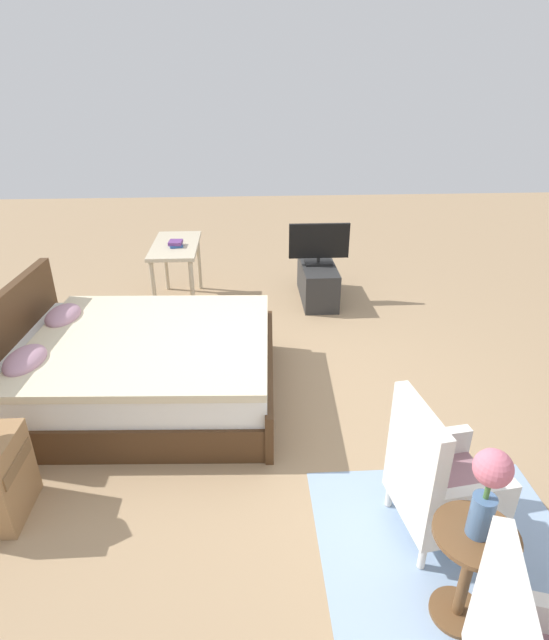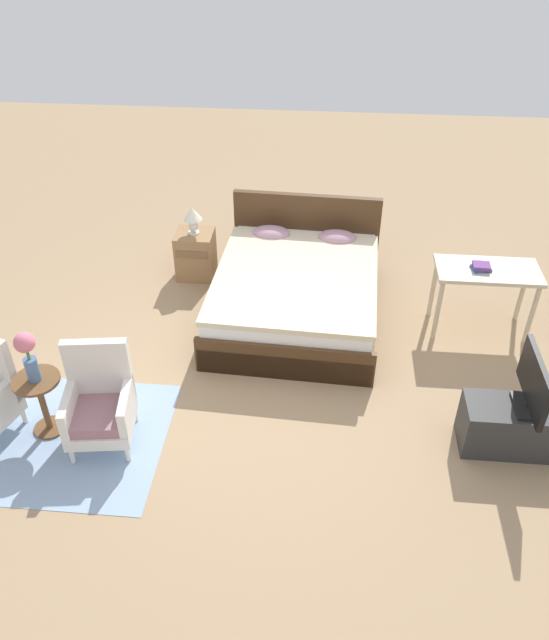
% 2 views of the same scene
% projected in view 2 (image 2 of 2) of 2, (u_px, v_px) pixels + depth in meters
% --- Properties ---
extents(ground_plane, '(16.00, 16.00, 0.00)m').
position_uv_depth(ground_plane, '(280.00, 374.00, 6.14)').
color(ground_plane, '#A38460').
extents(floor_rug, '(2.10, 1.50, 0.01)m').
position_uv_depth(floor_rug, '(46.00, 436.00, 5.48)').
color(floor_rug, '#8EA8C6').
rests_on(floor_rug, ground_plane).
extents(bed, '(1.84, 2.26, 0.96)m').
position_uv_depth(bed, '(297.00, 290.00, 6.80)').
color(bed, '#472D19').
rests_on(bed, ground_plane).
extents(armchair_by_window_right, '(0.61, 0.61, 0.92)m').
position_uv_depth(armchair_by_window_right, '(100.00, 404.00, 5.26)').
color(armchair_by_window_right, white).
rests_on(armchair_by_window_right, floor_rug).
extents(side_table, '(0.40, 0.40, 0.59)m').
position_uv_depth(side_table, '(41.00, 398.00, 5.34)').
color(side_table, brown).
rests_on(side_table, ground_plane).
extents(flower_vase, '(0.17, 0.17, 0.48)m').
position_uv_depth(flower_vase, '(27.00, 352.00, 5.03)').
color(flower_vase, '#4C709E').
rests_on(flower_vase, side_table).
extents(nightstand, '(0.44, 0.41, 0.57)m').
position_uv_depth(nightstand, '(196.00, 254.00, 7.45)').
color(nightstand, '#997047').
rests_on(nightstand, ground_plane).
extents(table_lamp, '(0.22, 0.22, 0.33)m').
position_uv_depth(table_lamp, '(192.00, 217.00, 7.15)').
color(table_lamp, silver).
rests_on(table_lamp, nightstand).
extents(tv_stand, '(0.96, 0.40, 0.45)m').
position_uv_depth(tv_stand, '(519.00, 427.00, 5.26)').
color(tv_stand, '#2D2D2D').
rests_on(tv_stand, ground_plane).
extents(tv_flatscreen, '(0.20, 0.71, 0.49)m').
position_uv_depth(tv_flatscreen, '(534.00, 385.00, 4.98)').
color(tv_flatscreen, black).
rests_on(tv_flatscreen, tv_stand).
extents(vanity_desk, '(1.04, 0.52, 0.75)m').
position_uv_depth(vanity_desk, '(486.00, 278.00, 6.36)').
color(vanity_desk, beige).
rests_on(vanity_desk, ground_plane).
extents(book_stack, '(0.21, 0.18, 0.06)m').
position_uv_depth(book_stack, '(481.00, 267.00, 6.27)').
color(book_stack, '#284C8E').
rests_on(book_stack, vanity_desk).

